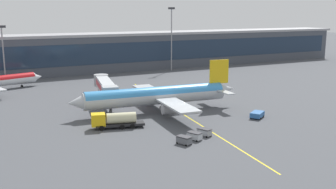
{
  "coord_description": "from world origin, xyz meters",
  "views": [
    {
      "loc": [
        -44.2,
        -78.35,
        23.36
      ],
      "look_at": [
        -2.12,
        2.23,
        4.5
      ],
      "focal_mm": 42.4,
      "sensor_mm": 36.0,
      "label": 1
    }
  ],
  "objects": [
    {
      "name": "ground_plane",
      "position": [
        0.0,
        0.0,
        0.0
      ],
      "size": [
        700.0,
        700.0,
        0.0
      ],
      "primitive_type": "plane",
      "color": "#47494F"
    },
    {
      "name": "baggage_cart_2",
      "position": [
        -4.06,
        -16.65,
        0.78
      ],
      "size": [
        2.43,
        3.04,
        1.48
      ],
      "color": "gray",
      "rests_on": "ground_plane"
    },
    {
      "name": "pushback_tug",
      "position": [
        13.62,
        -11.02,
        0.85
      ],
      "size": [
        4.44,
        3.98,
        1.4
      ],
      "color": "#285B9E",
      "rests_on": "ground_plane"
    },
    {
      "name": "baggage_cart_1",
      "position": [
        -7.02,
        -17.87,
        0.78
      ],
      "size": [
        2.43,
        3.04,
        1.48
      ],
      "color": "#B2B7BC",
      "rests_on": "ground_plane"
    },
    {
      "name": "main_airliner",
      "position": [
        -3.96,
        4.21,
        4.06
      ],
      "size": [
        42.01,
        33.28,
        11.85
      ],
      "color": "#B2B7BC",
      "rests_on": "ground_plane"
    },
    {
      "name": "baggage_cart_0",
      "position": [
        -9.98,
        -19.1,
        0.78
      ],
      "size": [
        2.43,
        3.04,
        1.48
      ],
      "color": "#595B60",
      "rests_on": "ground_plane"
    },
    {
      "name": "apron_light_mast_0",
      "position": [
        31.75,
        64.04,
        14.71
      ],
      "size": [
        2.8,
        0.5,
        25.38
      ],
      "color": "gray",
      "rests_on": "ground_plane"
    },
    {
      "name": "apron_light_mast_1",
      "position": [
        -31.75,
        64.04,
        11.49
      ],
      "size": [
        2.8,
        0.5,
        19.19
      ],
      "color": "gray",
      "rests_on": "ground_plane"
    },
    {
      "name": "jet_bridge",
      "position": [
        -12.6,
        16.73,
        5.05
      ],
      "size": [
        7.64,
        21.4,
        6.75
      ],
      "color": "#B2B7BC",
      "rests_on": "ground_plane"
    },
    {
      "name": "terminal_building",
      "position": [
        19.35,
        76.0,
        7.62
      ],
      "size": [
        215.92,
        16.88,
        15.2
      ],
      "color": "#424751",
      "rests_on": "ground_plane"
    },
    {
      "name": "apron_lead_in_line",
      "position": [
        0.85,
        2.0,
        0.0
      ],
      "size": [
        10.58,
        79.37,
        0.01
      ],
      "primitive_type": "cube",
      "rotation": [
        0.0,
        0.0,
        -0.13
      ],
      "color": "yellow",
      "rests_on": "ground_plane"
    },
    {
      "name": "fuel_tanker",
      "position": [
        -17.66,
        -3.69,
        1.75
      ],
      "size": [
        11.08,
        5.18,
        3.25
      ],
      "color": "#232326",
      "rests_on": "ground_plane"
    }
  ]
}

